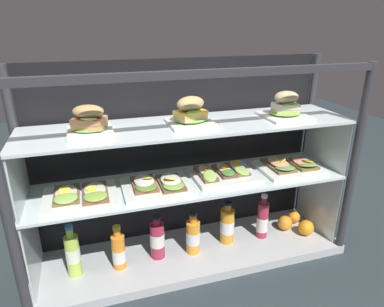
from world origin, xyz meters
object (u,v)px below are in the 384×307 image
at_px(juice_bottle_front_fourth, 194,236).
at_px(juice_bottle_tucked_behind, 263,220).
at_px(plated_roll_sandwich_mid_right, 191,114).
at_px(open_sandwich_tray_near_left_corner, 81,195).
at_px(orange_fruit_near_left_post, 285,223).
at_px(juice_bottle_front_middle, 73,254).
at_px(plated_roll_sandwich_left_of_center, 89,122).
at_px(open_sandwich_tray_right_of_center, 224,173).
at_px(plated_roll_sandwich_far_left, 285,108).
at_px(juice_bottle_front_second, 119,251).
at_px(orange_fruit_beside_bottles, 294,217).
at_px(open_sandwich_tray_center, 158,185).
at_px(juice_bottle_back_center, 157,240).
at_px(orange_fruit_rolled_forward, 306,228).
at_px(open_sandwich_tray_mid_left, 289,166).
at_px(juice_bottle_front_right_end, 227,225).

height_order(juice_bottle_front_fourth, juice_bottle_tucked_behind, juice_bottle_tucked_behind).
height_order(plated_roll_sandwich_mid_right, open_sandwich_tray_near_left_corner, plated_roll_sandwich_mid_right).
bearing_deg(orange_fruit_near_left_post, juice_bottle_front_middle, -178.18).
relative_size(plated_roll_sandwich_left_of_center, open_sandwich_tray_right_of_center, 0.58).
bearing_deg(open_sandwich_tray_near_left_corner, open_sandwich_tray_right_of_center, 2.36).
relative_size(plated_roll_sandwich_far_left, juice_bottle_front_middle, 0.80).
relative_size(open_sandwich_tray_near_left_corner, juice_bottle_tucked_behind, 1.21).
distance_m(juice_bottle_front_second, orange_fruit_beside_bottles, 0.99).
height_order(open_sandwich_tray_near_left_corner, open_sandwich_tray_center, open_sandwich_tray_center).
xyz_separation_m(orange_fruit_beside_bottles, orange_fruit_near_left_post, (-0.09, -0.05, 0.01)).
bearing_deg(open_sandwich_tray_center, plated_roll_sandwich_left_of_center, 174.81).
bearing_deg(open_sandwich_tray_center, juice_bottle_front_fourth, 4.45).
bearing_deg(juice_bottle_tucked_behind, juice_bottle_back_center, -179.77).
xyz_separation_m(plated_roll_sandwich_far_left, orange_fruit_rolled_forward, (0.18, -0.04, -0.66)).
xyz_separation_m(open_sandwich_tray_right_of_center, orange_fruit_rolled_forward, (0.46, -0.05, -0.36)).
bearing_deg(juice_bottle_front_fourth, plated_roll_sandwich_far_left, -0.23).
height_order(juice_bottle_front_fourth, orange_fruit_near_left_post, juice_bottle_front_fourth).
bearing_deg(open_sandwich_tray_near_left_corner, juice_bottle_front_middle, 168.25).
xyz_separation_m(open_sandwich_tray_right_of_center, juice_bottle_back_center, (-0.33, -0.00, -0.30)).
height_order(juice_bottle_front_fourth, orange_fruit_rolled_forward, juice_bottle_front_fourth).
bearing_deg(plated_roll_sandwich_far_left, open_sandwich_tray_near_left_corner, -179.38).
relative_size(juice_bottle_front_fourth, orange_fruit_rolled_forward, 2.70).
bearing_deg(plated_roll_sandwich_left_of_center, juice_bottle_front_fourth, -1.32).
distance_m(open_sandwich_tray_mid_left, orange_fruit_beside_bottles, 0.40).
height_order(plated_roll_sandwich_left_of_center, orange_fruit_near_left_post, plated_roll_sandwich_left_of_center).
distance_m(open_sandwich_tray_mid_left, juice_bottle_front_second, 0.92).
relative_size(plated_roll_sandwich_left_of_center, juice_bottle_front_second, 0.80).
height_order(open_sandwich_tray_right_of_center, juice_bottle_tucked_behind, open_sandwich_tray_right_of_center).
height_order(plated_roll_sandwich_mid_right, juice_bottle_tucked_behind, plated_roll_sandwich_mid_right).
xyz_separation_m(open_sandwich_tray_center, orange_fruit_rolled_forward, (0.79, -0.03, -0.36)).
height_order(open_sandwich_tray_mid_left, orange_fruit_beside_bottles, open_sandwich_tray_mid_left).
distance_m(plated_roll_sandwich_mid_right, open_sandwich_tray_right_of_center, 0.35).
bearing_deg(orange_fruit_rolled_forward, juice_bottle_front_right_end, 170.72).
distance_m(juice_bottle_front_fourth, orange_fruit_near_left_post, 0.54).
bearing_deg(plated_roll_sandwich_far_left, juice_bottle_front_middle, 179.78).
distance_m(juice_bottle_front_right_end, orange_fruit_rolled_forward, 0.44).
height_order(open_sandwich_tray_mid_left, juice_bottle_front_right_end, open_sandwich_tray_mid_left).
bearing_deg(plated_roll_sandwich_left_of_center, open_sandwich_tray_mid_left, -0.63).
bearing_deg(juice_bottle_tucked_behind, plated_roll_sandwich_mid_right, -179.65).
bearing_deg(juice_bottle_front_second, plated_roll_sandwich_mid_right, 3.05).
xyz_separation_m(juice_bottle_front_second, juice_bottle_back_center, (0.19, 0.02, 0.01)).
relative_size(plated_roll_sandwich_far_left, open_sandwich_tray_center, 0.68).
bearing_deg(orange_fruit_rolled_forward, open_sandwich_tray_near_left_corner, 178.58).
xyz_separation_m(plated_roll_sandwich_mid_right, open_sandwich_tray_right_of_center, (0.16, 0.00, -0.30)).
relative_size(juice_bottle_front_middle, orange_fruit_near_left_post, 3.20).
xyz_separation_m(juice_bottle_front_middle, orange_fruit_beside_bottles, (1.18, 0.08, -0.07)).
xyz_separation_m(open_sandwich_tray_center, open_sandwich_tray_right_of_center, (0.33, 0.03, -0.00)).
bearing_deg(open_sandwich_tray_mid_left, plated_roll_sandwich_far_left, -178.40).
bearing_deg(open_sandwich_tray_mid_left, juice_bottle_front_right_end, 174.31).
height_order(plated_roll_sandwich_far_left, juice_bottle_back_center, plated_roll_sandwich_far_left).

